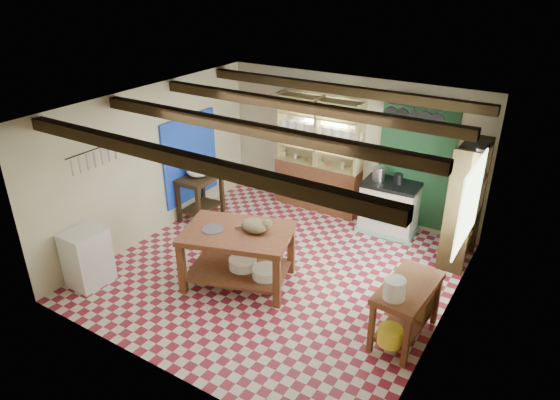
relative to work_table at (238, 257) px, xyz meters
The scene contains 30 objects.
floor 0.79m from the work_table, 59.10° to the left, with size 5.00×5.00×0.02m, color maroon.
ceiling 2.26m from the work_table, 59.10° to the left, with size 5.00×5.00×0.02m, color #46464B.
wall_back 3.19m from the work_table, 83.77° to the left, with size 5.00×0.04×2.60m, color beige.
wall_front 2.15m from the work_table, 80.24° to the right, with size 5.00×0.04×2.60m, color beige.
wall_left 2.40m from the work_table, 165.55° to the left, with size 0.04×5.00×2.60m, color beige.
wall_right 3.01m from the work_table, 11.14° to the left, with size 0.04×5.00×2.60m, color beige.
ceiling_beams 2.14m from the work_table, 59.10° to the left, with size 5.00×3.80×0.15m, color #362613.
blue_wall_patch 2.67m from the work_table, 145.68° to the left, with size 0.04×1.40×1.60m, color blue.
green_wall_patch 3.51m from the work_table, 62.39° to the left, with size 1.30×0.04×2.30m, color #1C4828.
window_back 3.29m from the work_table, 93.13° to the left, with size 0.90×0.02×0.80m, color silver.
window_right 3.36m from the work_table, 28.97° to the left, with size 0.02×1.30×1.20m, color silver.
utensil_rail 2.58m from the work_table, 163.05° to the right, with size 0.06×0.90×0.28m, color black.
pot_rack 3.51m from the work_table, 58.73° to the left, with size 0.86×0.12×0.36m, color black.
shelving_unit 2.95m from the work_table, 94.30° to the left, with size 1.70×0.34×2.20m, color tan.
tall_rack 3.57m from the work_table, 42.05° to the left, with size 0.40×0.86×2.00m, color #362613.
work_table is the anchor object (origin of this frame).
stove 3.01m from the work_table, 64.09° to the left, with size 0.95×0.64×0.93m, color beige.
prep_table 2.30m from the work_table, 144.10° to the left, with size 0.57×0.83×0.84m, color #362613.
white_cabinet 2.23m from the work_table, 147.69° to the right, with size 0.48×0.58×0.87m, color white.
right_counter 2.52m from the work_table, ahead, with size 0.55×1.11×0.79m, color brown.
cat 0.59m from the work_table, 29.41° to the left, with size 0.41×0.31×0.19m, color #8F7D53.
steel_tray 0.57m from the work_table, 153.77° to the right, with size 0.32×0.32×0.02m, color #A3A1A9.
basin_large 0.15m from the work_table, 63.10° to the left, with size 0.42×0.42×0.15m, color white.
basin_small 0.48m from the work_table, ahead, with size 0.40×0.40×0.14m, color white.
kettle_left 2.96m from the work_table, 68.42° to the left, with size 0.21×0.21×0.24m, color #A3A1A9.
kettle_right 3.12m from the work_table, 62.45° to the left, with size 0.15×0.15×0.19m, color black.
enamel_bowl 2.36m from the work_table, 144.10° to the left, with size 0.44×0.44×0.22m, color white.
white_bucket 2.50m from the work_table, ahead, with size 0.26×0.26×0.26m, color white.
wicker_basket 2.57m from the work_table, ahead, with size 0.40×0.32×0.28m, color #A47D42.
yellow_tub 2.51m from the work_table, ahead, with size 0.30×0.30×0.22m, color yellow.
Camera 1 is at (3.52, -5.56, 4.38)m, focal length 32.00 mm.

